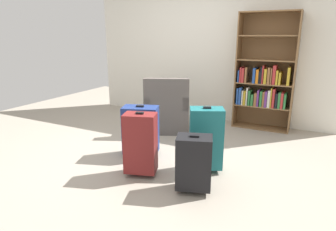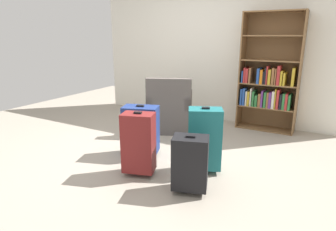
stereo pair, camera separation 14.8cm
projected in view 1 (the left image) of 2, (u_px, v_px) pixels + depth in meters
The scene contains 9 objects.
ground_plane at pixel (151, 155), 3.79m from camera, with size 7.92×7.92×0.00m, color #9E9384.
back_wall at pixel (207, 48), 5.23m from camera, with size 4.53×0.10×2.60m, color silver.
bookshelf at pixel (265, 79), 4.70m from camera, with size 0.92×0.34×1.89m.
armchair at pixel (167, 111), 4.72m from camera, with size 0.92×0.92×0.90m.
mug at pixel (193, 130), 4.65m from camera, with size 0.12×0.08×0.10m.
suitcase_dark_red at pixel (141, 143), 3.15m from camera, with size 0.40×0.32×0.74m.
suitcase_black at pixel (194, 162), 2.83m from camera, with size 0.41×0.35×0.60m.
suitcase_teal at pixel (206, 138), 3.25m from camera, with size 0.44×0.37×0.77m.
suitcase_navy_blue at pixel (141, 130), 3.69m from camera, with size 0.50×0.39×0.68m.
Camera 1 is at (1.77, -3.04, 1.53)m, focal length 30.55 mm.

